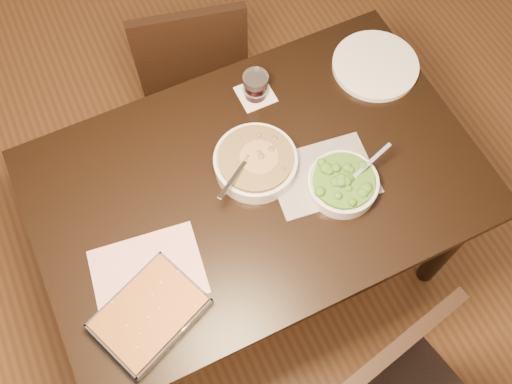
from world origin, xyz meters
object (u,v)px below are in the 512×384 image
Objects in this scene: table at (257,193)px; baking_dish at (150,314)px; dinner_plate at (375,65)px; chair_far at (192,63)px; broccoli_bowl at (343,183)px; wine_tumbler at (256,85)px; stew_bowl at (256,162)px.

baking_dish is (-0.45, -0.26, 0.12)m from table.
dinner_plate is at bearing 21.59° from table.
dinner_plate is (1.02, 0.48, -0.02)m from baking_dish.
broccoli_bowl is at bearing 114.93° from chair_far.
broccoli_bowl is 0.28× the size of chair_far.
chair_far is at bearing 102.19° from wine_tumbler.
stew_bowl is 2.79× the size of wine_tumbler.
broccoli_bowl reaches higher than dinner_plate.
broccoli_bowl is 0.72× the size of baking_dish.
stew_bowl is 0.28m from wine_tumbler.
table is 0.61m from dinner_plate.
stew_bowl is at bearing 100.23° from chair_far.
broccoli_bowl is at bearing -40.51° from stew_bowl.
broccoli_bowl is 0.49m from dinner_plate.
broccoli_bowl is 0.69m from baking_dish.
stew_bowl reaches higher than baking_dish.
chair_far is (0.03, 0.67, -0.29)m from stew_bowl.
table is 5.60× the size of broccoli_bowl.
table is 0.29m from broccoli_bowl.
stew_bowl is 0.76× the size of baking_dish.
dinner_plate is (0.33, 0.36, -0.02)m from broccoli_bowl.
broccoli_bowl is 0.44m from wine_tumbler.
wine_tumbler is (0.12, 0.25, 0.02)m from stew_bowl.
wine_tumbler is 0.32× the size of dinner_plate.
chair_far reaches higher than stew_bowl.
broccoli_bowl is (0.21, -0.18, -0.01)m from stew_bowl.
stew_bowl and wine_tumbler have the same top height.
wine_tumbler is at bearing 101.85° from broccoli_bowl.
dinner_plate is 0.34× the size of chair_far.
wine_tumbler is 0.52m from chair_far.
baking_dish is at bearing 75.61° from chair_far.
table is 4.02× the size of baking_dish.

